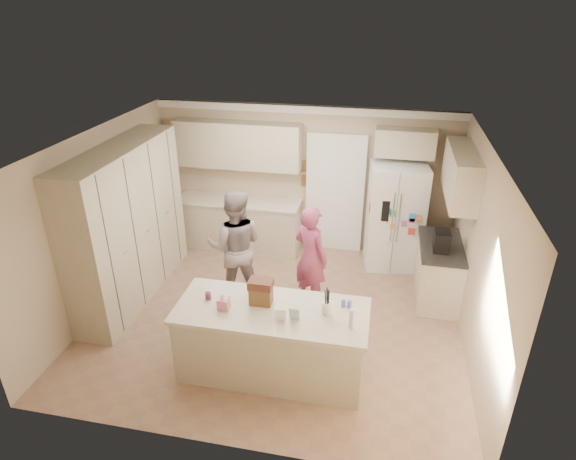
% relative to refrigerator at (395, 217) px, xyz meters
% --- Properties ---
extents(floor, '(5.20, 4.60, 0.02)m').
position_rel_refrigerator_xyz_m(floor, '(-1.61, -1.89, -0.91)').
color(floor, '#977356').
rests_on(floor, ground).
extents(ceiling, '(5.20, 4.60, 0.02)m').
position_rel_refrigerator_xyz_m(ceiling, '(-1.61, -1.89, 1.71)').
color(ceiling, white).
rests_on(ceiling, wall_back).
extents(wall_back, '(5.20, 0.02, 2.60)m').
position_rel_refrigerator_xyz_m(wall_back, '(-1.61, 0.42, 0.40)').
color(wall_back, tan).
rests_on(wall_back, ground).
extents(wall_front, '(5.20, 0.02, 2.60)m').
position_rel_refrigerator_xyz_m(wall_front, '(-1.61, -4.20, 0.40)').
color(wall_front, tan).
rests_on(wall_front, ground).
extents(wall_left, '(0.02, 4.60, 2.60)m').
position_rel_refrigerator_xyz_m(wall_left, '(-4.22, -1.89, 0.40)').
color(wall_left, tan).
rests_on(wall_left, ground).
extents(wall_right, '(0.02, 4.60, 2.60)m').
position_rel_refrigerator_xyz_m(wall_right, '(1.00, -1.89, 0.40)').
color(wall_right, tan).
rests_on(wall_right, ground).
extents(crown_back, '(5.20, 0.08, 0.12)m').
position_rel_refrigerator_xyz_m(crown_back, '(-1.61, 0.37, 1.63)').
color(crown_back, white).
rests_on(crown_back, wall_back).
extents(pantry_bank, '(0.60, 2.60, 2.35)m').
position_rel_refrigerator_xyz_m(pantry_bank, '(-3.91, -1.69, 0.28)').
color(pantry_bank, '#C1BA98').
rests_on(pantry_bank, floor).
extents(back_base_cab, '(2.20, 0.60, 0.88)m').
position_rel_refrigerator_xyz_m(back_base_cab, '(-2.76, 0.11, -0.46)').
color(back_base_cab, '#C1BA98').
rests_on(back_base_cab, floor).
extents(back_countertop, '(2.24, 0.63, 0.04)m').
position_rel_refrigerator_xyz_m(back_countertop, '(-2.76, 0.10, 0.00)').
color(back_countertop, beige).
rests_on(back_countertop, back_base_cab).
extents(back_upper_cab, '(2.20, 0.35, 0.80)m').
position_rel_refrigerator_xyz_m(back_upper_cab, '(-2.76, 0.24, 1.00)').
color(back_upper_cab, '#C1BA98').
rests_on(back_upper_cab, wall_back).
extents(doorway_opening, '(0.90, 0.06, 2.10)m').
position_rel_refrigerator_xyz_m(doorway_opening, '(-1.06, 0.39, 0.15)').
color(doorway_opening, black).
rests_on(doorway_opening, floor).
extents(doorway_casing, '(1.02, 0.03, 2.22)m').
position_rel_refrigerator_xyz_m(doorway_casing, '(-1.06, 0.36, 0.15)').
color(doorway_casing, white).
rests_on(doorway_casing, floor).
extents(wall_frame_upper, '(0.15, 0.02, 0.20)m').
position_rel_refrigerator_xyz_m(wall_frame_upper, '(-1.59, 0.38, 0.65)').
color(wall_frame_upper, brown).
rests_on(wall_frame_upper, wall_back).
extents(wall_frame_lower, '(0.15, 0.02, 0.20)m').
position_rel_refrigerator_xyz_m(wall_frame_lower, '(-1.59, 0.38, 0.38)').
color(wall_frame_lower, brown).
rests_on(wall_frame_lower, wall_back).
extents(refrigerator, '(0.98, 0.80, 1.80)m').
position_rel_refrigerator_xyz_m(refrigerator, '(0.00, 0.00, 0.00)').
color(refrigerator, white).
rests_on(refrigerator, floor).
extents(fridge_seam, '(0.02, 0.02, 1.78)m').
position_rel_refrigerator_xyz_m(fridge_seam, '(0.00, -0.35, 0.00)').
color(fridge_seam, gray).
rests_on(fridge_seam, refrigerator).
extents(fridge_dispenser, '(0.22, 0.03, 0.35)m').
position_rel_refrigerator_xyz_m(fridge_dispenser, '(-0.22, -0.37, 0.25)').
color(fridge_dispenser, black).
rests_on(fridge_dispenser, refrigerator).
extents(fridge_handle_l, '(0.02, 0.02, 0.85)m').
position_rel_refrigerator_xyz_m(fridge_handle_l, '(-0.05, -0.37, 0.15)').
color(fridge_handle_l, silver).
rests_on(fridge_handle_l, refrigerator).
extents(fridge_handle_r, '(0.02, 0.02, 0.85)m').
position_rel_refrigerator_xyz_m(fridge_handle_r, '(0.05, -0.37, 0.15)').
color(fridge_handle_r, silver).
rests_on(fridge_handle_r, refrigerator).
extents(over_fridge_cab, '(0.95, 0.35, 0.45)m').
position_rel_refrigerator_xyz_m(over_fridge_cab, '(0.04, 0.24, 1.20)').
color(over_fridge_cab, '#C1BA98').
rests_on(over_fridge_cab, wall_back).
extents(right_base_cab, '(0.60, 1.20, 0.88)m').
position_rel_refrigerator_xyz_m(right_base_cab, '(0.69, -0.89, -0.46)').
color(right_base_cab, '#C1BA98').
rests_on(right_base_cab, floor).
extents(right_countertop, '(0.63, 1.24, 0.04)m').
position_rel_refrigerator_xyz_m(right_countertop, '(0.68, -0.89, 0.00)').
color(right_countertop, '#2D2B28').
rests_on(right_countertop, right_base_cab).
extents(right_upper_cab, '(0.35, 1.50, 0.70)m').
position_rel_refrigerator_xyz_m(right_upper_cab, '(0.82, -0.69, 1.05)').
color(right_upper_cab, '#C1BA98').
rests_on(right_upper_cab, wall_right).
extents(coffee_maker, '(0.22, 0.28, 0.30)m').
position_rel_refrigerator_xyz_m(coffee_maker, '(0.64, -1.09, 0.17)').
color(coffee_maker, black).
rests_on(coffee_maker, right_countertop).
extents(island_base, '(2.20, 0.90, 0.88)m').
position_rel_refrigerator_xyz_m(island_base, '(-1.41, -2.99, -0.46)').
color(island_base, '#C1BA98').
rests_on(island_base, floor).
extents(island_top, '(2.28, 0.96, 0.05)m').
position_rel_refrigerator_xyz_m(island_top, '(-1.41, -2.99, 0.00)').
color(island_top, beige).
rests_on(island_top, island_base).
extents(utensil_crock, '(0.13, 0.13, 0.15)m').
position_rel_refrigerator_xyz_m(utensil_crock, '(-0.76, -2.94, 0.10)').
color(utensil_crock, white).
rests_on(utensil_crock, island_top).
extents(tissue_box, '(0.13, 0.13, 0.14)m').
position_rel_refrigerator_xyz_m(tissue_box, '(-1.96, -3.09, 0.10)').
color(tissue_box, pink).
rests_on(tissue_box, island_top).
extents(tissue_plume, '(0.08, 0.08, 0.08)m').
position_rel_refrigerator_xyz_m(tissue_plume, '(-1.96, -3.09, 0.20)').
color(tissue_plume, white).
rests_on(tissue_plume, tissue_box).
extents(dollhouse_body, '(0.26, 0.18, 0.22)m').
position_rel_refrigerator_xyz_m(dollhouse_body, '(-1.56, -2.89, 0.14)').
color(dollhouse_body, brown).
rests_on(dollhouse_body, island_top).
extents(dollhouse_roof, '(0.28, 0.20, 0.10)m').
position_rel_refrigerator_xyz_m(dollhouse_roof, '(-1.56, -2.89, 0.30)').
color(dollhouse_roof, '#592D1E').
rests_on(dollhouse_roof, dollhouse_body).
extents(jam_jar, '(0.07, 0.07, 0.09)m').
position_rel_refrigerator_xyz_m(jam_jar, '(-2.21, -2.94, 0.07)').
color(jam_jar, '#59263F').
rests_on(jam_jar, island_top).
extents(greeting_card_a, '(0.12, 0.06, 0.16)m').
position_rel_refrigerator_xyz_m(greeting_card_a, '(-1.26, -3.19, 0.11)').
color(greeting_card_a, white).
rests_on(greeting_card_a, island_top).
extents(greeting_card_b, '(0.12, 0.05, 0.16)m').
position_rel_refrigerator_xyz_m(greeting_card_b, '(-1.11, -3.14, 0.11)').
color(greeting_card_b, silver).
rests_on(greeting_card_b, island_top).
extents(water_bottle, '(0.07, 0.07, 0.24)m').
position_rel_refrigerator_xyz_m(water_bottle, '(-0.46, -3.14, 0.14)').
color(water_bottle, silver).
rests_on(water_bottle, island_top).
extents(shaker_salt, '(0.05, 0.05, 0.09)m').
position_rel_refrigerator_xyz_m(shaker_salt, '(-0.59, -2.77, 0.07)').
color(shaker_salt, '#4E58B8').
rests_on(shaker_salt, island_top).
extents(shaker_pepper, '(0.05, 0.05, 0.09)m').
position_rel_refrigerator_xyz_m(shaker_pepper, '(-0.52, -2.77, 0.07)').
color(shaker_pepper, '#4E58B8').
rests_on(shaker_pepper, island_top).
extents(teen_boy, '(0.97, 0.82, 1.77)m').
position_rel_refrigerator_xyz_m(teen_boy, '(-2.31, -1.51, -0.02)').
color(teen_boy, gray).
rests_on(teen_boy, floor).
extents(teen_girl, '(0.70, 0.64, 1.60)m').
position_rel_refrigerator_xyz_m(teen_girl, '(-1.19, -1.46, -0.10)').
color(teen_girl, '#AF4A71').
rests_on(teen_girl, floor).
extents(fridge_magnets, '(0.76, 0.02, 1.44)m').
position_rel_refrigerator_xyz_m(fridge_magnets, '(0.00, -0.36, 0.00)').
color(fridge_magnets, tan).
rests_on(fridge_magnets, refrigerator).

